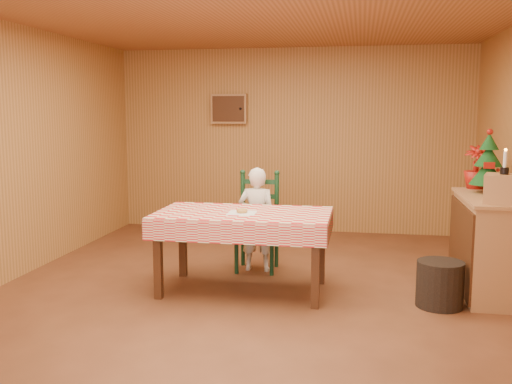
# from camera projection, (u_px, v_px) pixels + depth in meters

# --- Properties ---
(ground) EXTENTS (6.00, 6.00, 0.00)m
(ground) POSITION_uv_depth(u_px,v_px,m) (252.00, 294.00, 5.39)
(ground) COLOR brown
(ground) RESTS_ON ground
(cabin_walls) EXTENTS (5.10, 6.05, 2.65)m
(cabin_walls) POSITION_uv_depth(u_px,v_px,m) (262.00, 100.00, 5.65)
(cabin_walls) COLOR #B0793F
(cabin_walls) RESTS_ON ground
(dining_table) EXTENTS (1.66, 0.96, 0.77)m
(dining_table) POSITION_uv_depth(u_px,v_px,m) (243.00, 221.00, 5.40)
(dining_table) COLOR #462412
(dining_table) RESTS_ON ground
(ladder_chair) EXTENTS (0.44, 0.40, 1.08)m
(ladder_chair) POSITION_uv_depth(u_px,v_px,m) (258.00, 224.00, 6.19)
(ladder_chair) COLOR #103219
(ladder_chair) RESTS_ON ground
(seated_child) EXTENTS (0.41, 0.27, 1.12)m
(seated_child) POSITION_uv_depth(u_px,v_px,m) (257.00, 219.00, 6.13)
(seated_child) COLOR white
(seated_child) RESTS_ON ground
(napkin) EXTENTS (0.27, 0.27, 0.00)m
(napkin) POSITION_uv_depth(u_px,v_px,m) (242.00, 213.00, 5.34)
(napkin) COLOR white
(napkin) RESTS_ON dining_table
(donut) EXTENTS (0.12, 0.12, 0.04)m
(donut) POSITION_uv_depth(u_px,v_px,m) (242.00, 211.00, 5.34)
(donut) COLOR #C49146
(donut) RESTS_ON napkin
(shelf_unit) EXTENTS (0.54, 1.24, 0.93)m
(shelf_unit) POSITION_uv_depth(u_px,v_px,m) (488.00, 245.00, 5.37)
(shelf_unit) COLOR #B48051
(shelf_unit) RESTS_ON ground
(crate) EXTENTS (0.37, 0.37, 0.25)m
(crate) POSITION_uv_depth(u_px,v_px,m) (503.00, 189.00, 4.90)
(crate) COLOR #B48051
(crate) RESTS_ON shelf_unit
(christmas_tree) EXTENTS (0.34, 0.34, 0.62)m
(christmas_tree) POSITION_uv_depth(u_px,v_px,m) (488.00, 164.00, 5.51)
(christmas_tree) COLOR #462412
(christmas_tree) RESTS_ON shelf_unit
(flower_arrangement) EXTENTS (0.31, 0.31, 0.45)m
(flower_arrangement) POSITION_uv_depth(u_px,v_px,m) (476.00, 167.00, 5.82)
(flower_arrangement) COLOR maroon
(flower_arrangement) RESTS_ON shelf_unit
(candle_set) EXTENTS (0.07, 0.07, 0.22)m
(candle_set) POSITION_uv_depth(u_px,v_px,m) (505.00, 167.00, 4.87)
(candle_set) COLOR black
(candle_set) RESTS_ON crate
(storage_bin) EXTENTS (0.47, 0.47, 0.41)m
(storage_bin) POSITION_uv_depth(u_px,v_px,m) (440.00, 284.00, 5.03)
(storage_bin) COLOR black
(storage_bin) RESTS_ON ground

